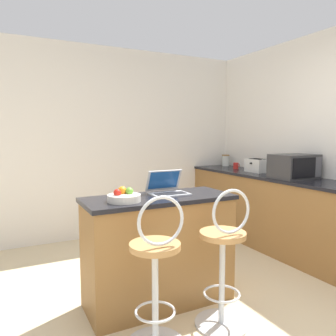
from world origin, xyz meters
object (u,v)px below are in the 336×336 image
(bar_stool_near, at_px, (156,276))
(microwave, at_px, (294,166))
(bar_stool_far, at_px, (224,261))
(mug_red, at_px, (236,166))
(laptop, at_px, (167,188))
(fruit_bowl, at_px, (124,197))
(storage_jar, at_px, (226,160))
(toaster, at_px, (257,166))

(bar_stool_near, relative_size, microwave, 2.11)
(bar_stool_far, relative_size, mug_red, 11.58)
(laptop, bearing_deg, bar_stool_near, -122.61)
(bar_stool_near, height_order, mug_red, bar_stool_near)
(mug_red, height_order, fruit_bowl, fruit_bowl)
(bar_stool_far, xyz_separation_m, mug_red, (1.65, 1.93, 0.46))
(storage_jar, bearing_deg, laptop, -137.97)
(bar_stool_near, distance_m, bar_stool_far, 0.55)
(bar_stool_near, height_order, laptop, laptop)
(laptop, bearing_deg, fruit_bowl, -161.67)
(storage_jar, bearing_deg, microwave, -97.30)
(microwave, height_order, storage_jar, microwave)
(bar_stool_far, height_order, mug_red, bar_stool_far)
(bar_stool_far, xyz_separation_m, fruit_bowl, (-0.60, 0.46, 0.45))
(bar_stool_near, xyz_separation_m, toaster, (2.19, 1.48, 0.51))
(laptop, relative_size, microwave, 0.64)
(mug_red, height_order, storage_jar, storage_jar)
(toaster, xyz_separation_m, fruit_bowl, (-2.24, -1.01, -0.05))
(storage_jar, height_order, fruit_bowl, storage_jar)
(storage_jar, bearing_deg, mug_red, -107.12)
(bar_stool_near, xyz_separation_m, fruit_bowl, (-0.05, 0.46, 0.45))
(bar_stool_far, relative_size, fruit_bowl, 4.15)
(toaster, bearing_deg, bar_stool_near, -146.03)
(storage_jar, bearing_deg, fruit_bowl, -141.50)
(bar_stool_far, distance_m, fruit_bowl, 0.88)
(fruit_bowl, bearing_deg, storage_jar, 38.50)
(laptop, xyz_separation_m, toaster, (1.80, 0.87, 0.04))
(toaster, bearing_deg, storage_jar, 81.18)
(bar_stool_near, height_order, fruit_bowl, bar_stool_near)
(bar_stool_far, height_order, laptop, laptop)
(mug_red, bearing_deg, toaster, -90.84)
(toaster, bearing_deg, bar_stool_far, -138.09)
(toaster, bearing_deg, microwave, -95.31)
(bar_stool_near, bearing_deg, fruit_bowl, 96.60)
(bar_stool_far, height_order, microwave, microwave)
(laptop, distance_m, microwave, 1.75)
(storage_jar, relative_size, fruit_bowl, 0.71)
(toaster, xyz_separation_m, storage_jar, (0.14, 0.88, 0.00))
(bar_stool_far, bearing_deg, laptop, 104.40)
(bar_stool_far, bearing_deg, microwave, 26.88)
(bar_stool_near, bearing_deg, microwave, 20.64)
(toaster, relative_size, storage_jar, 1.62)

